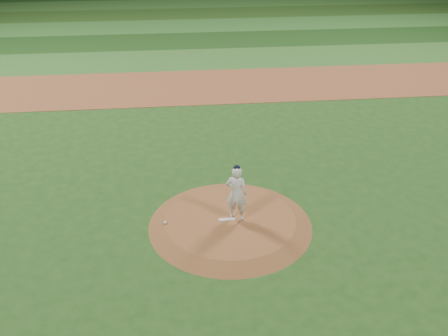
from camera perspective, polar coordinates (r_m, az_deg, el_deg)
The scene contains 11 objects.
ground at distance 16.95m, azimuth 0.71°, elevation -6.50°, with size 120.00×120.00×0.00m, color #244E19.
infield_dirt_band at distance 29.47m, azimuth -2.48°, elevation 9.33°, with size 70.00×6.00×0.02m, color brown.
outfield_stripe_0 at distance 34.70m, azimuth -3.10°, elevation 12.31°, with size 70.00×5.00×0.02m, color #326926.
outfield_stripe_1 at distance 39.51m, azimuth -3.53°, elevation 14.34°, with size 70.00×5.00×0.02m, color #1A4215.
outfield_stripe_2 at distance 44.37m, azimuth -3.88°, elevation 15.93°, with size 70.00×5.00×0.02m, color #2F6E28.
outfield_stripe_3 at distance 49.26m, azimuth -4.15°, elevation 17.20°, with size 70.00×5.00×0.02m, color #244A17.
outfield_stripe_4 at distance 54.17m, azimuth -4.38°, elevation 18.24°, with size 70.00×5.00×0.02m, color #2F6424.
pitchers_mound at distance 16.88m, azimuth 0.72°, elevation -6.16°, with size 5.50×5.50×0.25m, color brown.
pitching_rubber at distance 16.75m, azimuth 0.33°, elevation -5.90°, with size 0.56×0.14×0.03m, color white.
rosin_bag at distance 16.68m, azimuth -6.74°, elevation -6.21°, with size 0.12×0.12×0.07m, color beige.
pitcher_on_mound at distance 16.29m, azimuth 1.44°, elevation -2.88°, with size 0.84×0.69×2.02m.
Camera 1 is at (-1.66, -13.75, 9.77)m, focal length 40.00 mm.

